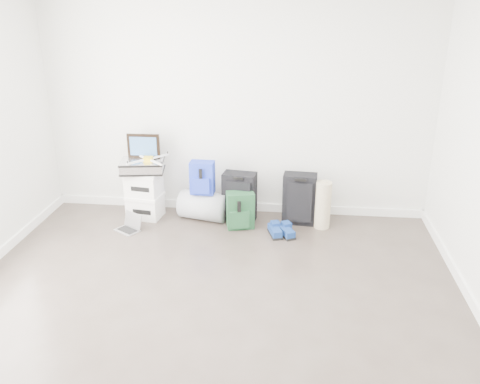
# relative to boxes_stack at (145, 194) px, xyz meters

# --- Properties ---
(ground) EXTENTS (5.00, 5.00, 0.00)m
(ground) POSITION_rel_boxes_stack_xyz_m (1.06, -2.18, -0.29)
(ground) COLOR #3D332C
(ground) RESTS_ON ground
(room_envelope) EXTENTS (4.52, 5.02, 2.71)m
(room_envelope) POSITION_rel_boxes_stack_xyz_m (1.06, -2.16, 1.44)
(room_envelope) COLOR silver
(room_envelope) RESTS_ON ground
(boxes_stack) EXTENTS (0.44, 0.37, 0.57)m
(boxes_stack) POSITION_rel_boxes_stack_xyz_m (0.00, 0.00, 0.00)
(boxes_stack) COLOR white
(boxes_stack) RESTS_ON ground
(briefcase) EXTENTS (0.53, 0.42, 0.14)m
(briefcase) POSITION_rel_boxes_stack_xyz_m (0.00, 0.00, 0.35)
(briefcase) COLOR #B2B2B7
(briefcase) RESTS_ON boxes_stack
(painting) EXTENTS (0.38, 0.04, 0.29)m
(painting) POSITION_rel_boxes_stack_xyz_m (0.00, 0.10, 0.56)
(painting) COLOR black
(painting) RESTS_ON briefcase
(drone) EXTENTS (0.43, 0.43, 0.05)m
(drone) POSITION_rel_boxes_stack_xyz_m (0.08, -0.02, 0.45)
(drone) COLOR yellow
(drone) RESTS_ON briefcase
(duffel_bag) EXTENTS (0.61, 0.46, 0.34)m
(duffel_bag) POSITION_rel_boxes_stack_xyz_m (0.70, 0.00, -0.12)
(duffel_bag) COLOR #979B9F
(duffel_bag) RESTS_ON ground
(blue_backpack) EXTENTS (0.28, 0.21, 0.38)m
(blue_backpack) POSITION_rel_boxes_stack_xyz_m (0.70, -0.02, 0.24)
(blue_backpack) COLOR #1930A6
(blue_backpack) RESTS_ON duffel_bag
(large_suitcase) EXTENTS (0.40, 0.29, 0.58)m
(large_suitcase) POSITION_rel_boxes_stack_xyz_m (1.13, 0.02, 0.01)
(large_suitcase) COLOR black
(large_suitcase) RESTS_ON ground
(green_backpack) EXTENTS (0.34, 0.28, 0.42)m
(green_backpack) POSITION_rel_boxes_stack_xyz_m (1.16, -0.18, -0.08)
(green_backpack) COLOR #123317
(green_backpack) RESTS_ON ground
(carry_on) EXTENTS (0.39, 0.27, 0.59)m
(carry_on) POSITION_rel_boxes_stack_xyz_m (1.82, 0.03, 0.01)
(carry_on) COLOR black
(carry_on) RESTS_ON ground
(shoes) EXTENTS (0.33, 0.30, 0.09)m
(shoes) POSITION_rel_boxes_stack_xyz_m (1.62, -0.34, -0.24)
(shoes) COLOR black
(shoes) RESTS_ON ground
(rolled_rug) EXTENTS (0.18, 0.18, 0.55)m
(rolled_rug) POSITION_rel_boxes_stack_xyz_m (2.09, -0.07, -0.01)
(rolled_rug) COLOR tan
(rolled_rug) RESTS_ON ground
(laptop) EXTENTS (0.33, 0.30, 0.19)m
(laptop) POSITION_rel_boxes_stack_xyz_m (-0.08, -0.38, -0.24)
(laptop) COLOR silver
(laptop) RESTS_ON ground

